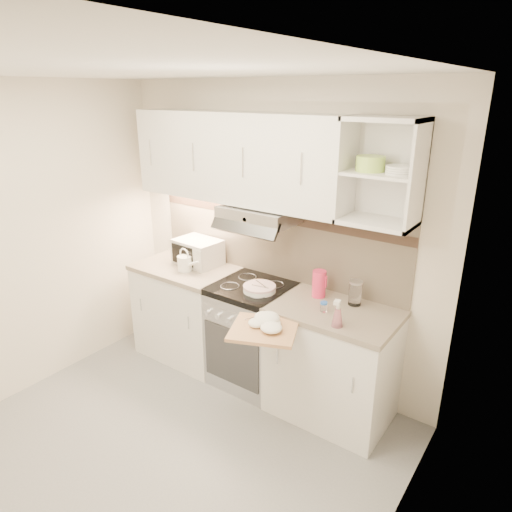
{
  "coord_description": "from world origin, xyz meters",
  "views": [
    {
      "loc": [
        2.02,
        -1.67,
        2.4
      ],
      "look_at": [
        0.14,
        0.95,
        1.23
      ],
      "focal_mm": 32.0,
      "sensor_mm": 36.0,
      "label": 1
    }
  ],
  "objects_px": {
    "plate_stack": "(259,288)",
    "pink_pitcher": "(319,284)",
    "electric_range": "(252,334)",
    "cutting_board": "(264,330)",
    "spray_bottle": "(338,315)",
    "microwave": "(198,252)",
    "watering_can": "(185,263)",
    "glass_jar": "(355,293)"
  },
  "relations": [
    {
      "from": "plate_stack",
      "to": "pink_pitcher",
      "type": "xyz_separation_m",
      "value": [
        0.43,
        0.19,
        0.08
      ]
    },
    {
      "from": "watering_can",
      "to": "pink_pitcher",
      "type": "distance_m",
      "value": 1.23
    },
    {
      "from": "microwave",
      "to": "spray_bottle",
      "type": "distance_m",
      "value": 1.61
    },
    {
      "from": "cutting_board",
      "to": "pink_pitcher",
      "type": "bearing_deg",
      "value": 60.54
    },
    {
      "from": "pink_pitcher",
      "to": "watering_can",
      "type": "bearing_deg",
      "value": 179.4
    },
    {
      "from": "electric_range",
      "to": "cutting_board",
      "type": "distance_m",
      "value": 0.81
    },
    {
      "from": "electric_range",
      "to": "watering_can",
      "type": "xyz_separation_m",
      "value": [
        -0.67,
        -0.08,
        0.52
      ]
    },
    {
      "from": "electric_range",
      "to": "pink_pitcher",
      "type": "bearing_deg",
      "value": 13.58
    },
    {
      "from": "pink_pitcher",
      "to": "spray_bottle",
      "type": "relative_size",
      "value": 1.0
    },
    {
      "from": "plate_stack",
      "to": "pink_pitcher",
      "type": "height_order",
      "value": "pink_pitcher"
    },
    {
      "from": "plate_stack",
      "to": "pink_pitcher",
      "type": "distance_m",
      "value": 0.47
    },
    {
      "from": "microwave",
      "to": "watering_can",
      "type": "bearing_deg",
      "value": -77.94
    },
    {
      "from": "glass_jar",
      "to": "pink_pitcher",
      "type": "bearing_deg",
      "value": -174.39
    },
    {
      "from": "cutting_board",
      "to": "watering_can",
      "type": "bearing_deg",
      "value": 136.68
    },
    {
      "from": "microwave",
      "to": "pink_pitcher",
      "type": "distance_m",
      "value": 1.24
    },
    {
      "from": "microwave",
      "to": "plate_stack",
      "type": "bearing_deg",
      "value": -8.37
    },
    {
      "from": "spray_bottle",
      "to": "cutting_board",
      "type": "distance_m",
      "value": 0.51
    },
    {
      "from": "watering_can",
      "to": "glass_jar",
      "type": "xyz_separation_m",
      "value": [
        1.5,
        0.24,
        0.02
      ]
    },
    {
      "from": "electric_range",
      "to": "glass_jar",
      "type": "distance_m",
      "value": 1.0
    },
    {
      "from": "microwave",
      "to": "pink_pitcher",
      "type": "xyz_separation_m",
      "value": [
        1.24,
        0.01,
        -0.01
      ]
    },
    {
      "from": "microwave",
      "to": "cutting_board",
      "type": "bearing_deg",
      "value": -24.44
    },
    {
      "from": "pink_pitcher",
      "to": "glass_jar",
      "type": "bearing_deg",
      "value": -4.86
    },
    {
      "from": "electric_range",
      "to": "glass_jar",
      "type": "relative_size",
      "value": 4.71
    },
    {
      "from": "microwave",
      "to": "spray_bottle",
      "type": "height_order",
      "value": "microwave"
    },
    {
      "from": "watering_can",
      "to": "glass_jar",
      "type": "distance_m",
      "value": 1.52
    },
    {
      "from": "electric_range",
      "to": "watering_can",
      "type": "height_order",
      "value": "watering_can"
    },
    {
      "from": "plate_stack",
      "to": "glass_jar",
      "type": "relative_size",
      "value": 1.37
    },
    {
      "from": "cutting_board",
      "to": "spray_bottle",
      "type": "bearing_deg",
      "value": 12.69
    },
    {
      "from": "plate_stack",
      "to": "cutting_board",
      "type": "distance_m",
      "value": 0.57
    },
    {
      "from": "microwave",
      "to": "glass_jar",
      "type": "bearing_deg",
      "value": 5.28
    },
    {
      "from": "spray_bottle",
      "to": "cutting_board",
      "type": "relative_size",
      "value": 0.48
    },
    {
      "from": "microwave",
      "to": "plate_stack",
      "type": "xyz_separation_m",
      "value": [
        0.81,
        -0.17,
        -0.09
      ]
    },
    {
      "from": "pink_pitcher",
      "to": "cutting_board",
      "type": "xyz_separation_m",
      "value": [
        -0.08,
        -0.64,
        -0.13
      ]
    },
    {
      "from": "cutting_board",
      "to": "glass_jar",
      "type": "bearing_deg",
      "value": 38.78
    },
    {
      "from": "watering_can",
      "to": "spray_bottle",
      "type": "relative_size",
      "value": 1.17
    },
    {
      "from": "watering_can",
      "to": "plate_stack",
      "type": "relative_size",
      "value": 0.94
    },
    {
      "from": "electric_range",
      "to": "spray_bottle",
      "type": "xyz_separation_m",
      "value": [
        0.87,
        -0.22,
        0.53
      ]
    },
    {
      "from": "electric_range",
      "to": "spray_bottle",
      "type": "bearing_deg",
      "value": -14.21
    },
    {
      "from": "watering_can",
      "to": "pink_pitcher",
      "type": "relative_size",
      "value": 1.17
    },
    {
      "from": "glass_jar",
      "to": "cutting_board",
      "type": "height_order",
      "value": "glass_jar"
    },
    {
      "from": "electric_range",
      "to": "plate_stack",
      "type": "xyz_separation_m",
      "value": [
        0.11,
        -0.06,
        0.47
      ]
    },
    {
      "from": "plate_stack",
      "to": "pink_pitcher",
      "type": "bearing_deg",
      "value": 23.7
    }
  ]
}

